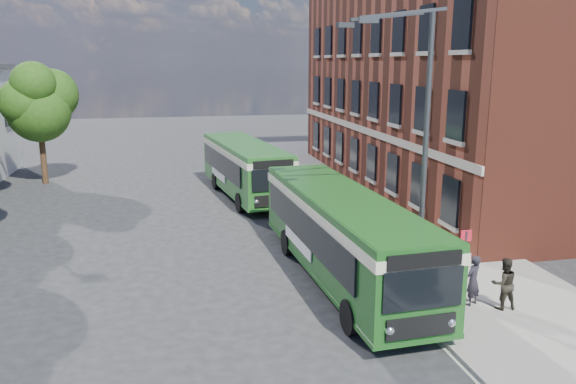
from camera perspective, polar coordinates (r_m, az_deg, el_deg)
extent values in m
plane|color=#262628|center=(20.35, -2.95, -8.27)|extent=(120.00, 120.00, 0.00)
cube|color=gray|center=(29.43, 8.12, -1.46)|extent=(6.00, 48.00, 0.15)
cube|color=beige|center=(28.57, 2.35, -1.93)|extent=(0.12, 48.00, 0.01)
cube|color=maroon|center=(35.10, 17.13, 10.24)|extent=(12.00, 26.00, 12.00)
cube|color=#BFB2A1|center=(32.81, 7.51, 6.33)|extent=(0.12, 26.00, 0.35)
cylinder|color=#3B3D40|center=(19.96, 13.08, -8.59)|extent=(0.44, 0.44, 0.30)
cylinder|color=#3B3D40|center=(18.82, 13.76, 3.82)|extent=(0.18, 0.18, 9.00)
cube|color=#3B3D40|center=(17.58, 11.62, 17.37)|extent=(2.58, 0.46, 0.37)
cube|color=#3B3D40|center=(18.69, 10.10, 17.17)|extent=(2.58, 0.46, 0.37)
cube|color=#3B3D40|center=(16.67, 8.19, 16.89)|extent=(0.55, 0.22, 0.16)
cube|color=#3B3D40|center=(18.71, 5.84, 16.53)|extent=(0.55, 0.22, 0.16)
cylinder|color=#3B3D40|center=(17.93, 17.39, -7.63)|extent=(0.08, 0.08, 2.50)
cube|color=red|center=(17.58, 17.64, -4.27)|extent=(0.35, 0.04, 0.35)
cube|color=#1A511A|center=(19.39, 5.48, -3.86)|extent=(3.09, 11.54, 2.45)
cube|color=#1A511A|center=(19.79, 5.40, -7.40)|extent=(3.13, 11.58, 0.14)
cube|color=black|center=(19.23, 1.60, -3.56)|extent=(0.58, 9.62, 1.10)
cube|color=black|center=(20.08, 8.63, -2.98)|extent=(0.58, 9.62, 1.10)
cube|color=beige|center=(19.16, 5.54, -1.50)|extent=(3.15, 11.60, 0.32)
cube|color=#1A511A|center=(19.07, 5.56, -0.46)|extent=(2.99, 11.43, 0.12)
cube|color=black|center=(14.41, 13.55, -9.57)|extent=(2.15, 0.19, 1.05)
cube|color=black|center=(14.13, 13.73, -6.78)|extent=(2.00, 0.18, 0.38)
cube|color=black|center=(14.81, 13.36, -13.16)|extent=(1.90, 0.18, 0.55)
sphere|color=silver|center=(14.47, 10.26, -13.66)|extent=(0.26, 0.26, 0.26)
sphere|color=silver|center=(15.22, 16.22, -12.59)|extent=(0.26, 0.26, 0.26)
cube|color=black|center=(24.61, 0.86, 0.40)|extent=(2.00, 0.18, 0.90)
cube|color=white|center=(20.09, 0.99, -5.06)|extent=(0.21, 3.20, 0.45)
cylinder|color=black|center=(16.04, 6.33, -12.51)|extent=(0.33, 1.01, 1.00)
cylinder|color=black|center=(16.97, 13.86, -11.34)|extent=(0.33, 1.01, 1.00)
cylinder|color=black|center=(22.08, -0.08, -5.14)|extent=(0.33, 1.01, 1.00)
cylinder|color=black|center=(22.76, 5.64, -4.64)|extent=(0.33, 1.01, 1.00)
cube|color=#246323|center=(31.43, -4.42, 2.74)|extent=(3.85, 10.42, 2.45)
cube|color=#246323|center=(31.68, -4.38, 0.47)|extent=(3.90, 10.47, 0.14)
cube|color=black|center=(31.39, -6.82, 2.91)|extent=(1.21, 8.31, 1.10)
cube|color=black|center=(32.04, -2.36, 3.20)|extent=(1.21, 8.31, 1.10)
cube|color=beige|center=(31.29, -4.45, 4.23)|extent=(3.92, 10.49, 0.32)
cube|color=#246323|center=(31.24, -4.46, 4.88)|extent=(3.74, 10.31, 0.12)
cube|color=black|center=(26.58, -1.49, 1.25)|extent=(2.14, 0.37, 1.05)
cube|color=black|center=(26.43, -1.49, 2.84)|extent=(1.99, 0.35, 0.38)
cube|color=black|center=(26.80, -1.47, -0.85)|extent=(1.89, 0.34, 0.55)
sphere|color=silver|center=(26.57, -3.22, -0.99)|extent=(0.26, 0.26, 0.26)
sphere|color=silver|center=(27.09, 0.22, -0.69)|extent=(0.26, 0.26, 0.26)
cube|color=black|center=(36.29, -6.58, 4.45)|extent=(1.99, 0.35, 0.90)
cube|color=white|center=(32.19, -7.09, 1.80)|extent=(0.47, 3.18, 0.45)
cylinder|color=black|center=(28.30, -4.89, -1.08)|extent=(0.41, 1.03, 1.00)
cylinder|color=black|center=(28.96, -0.41, -0.70)|extent=(0.41, 1.03, 1.00)
cylinder|color=black|center=(33.58, -7.35, 1.13)|extent=(0.41, 1.03, 1.00)
cylinder|color=black|center=(34.14, -3.51, 1.41)|extent=(0.41, 1.03, 1.00)
imported|color=black|center=(18.12, 18.28, -8.52)|extent=(0.69, 0.62, 1.58)
imported|color=black|center=(18.15, 21.09, -8.67)|extent=(0.83, 0.68, 1.60)
cylinder|color=#321D12|center=(37.88, -23.59, 3.17)|extent=(0.36, 0.36, 3.18)
sphere|color=#254913|center=(37.54, -24.00, 7.52)|extent=(3.76, 3.76, 3.76)
sphere|color=#254913|center=(37.90, -22.87, 9.10)|extent=(3.18, 3.18, 3.18)
sphere|color=#254913|center=(37.15, -25.23, 8.26)|extent=(2.89, 2.89, 2.89)
sphere|color=#254913|center=(36.74, -24.47, 9.99)|extent=(2.60, 2.60, 2.60)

